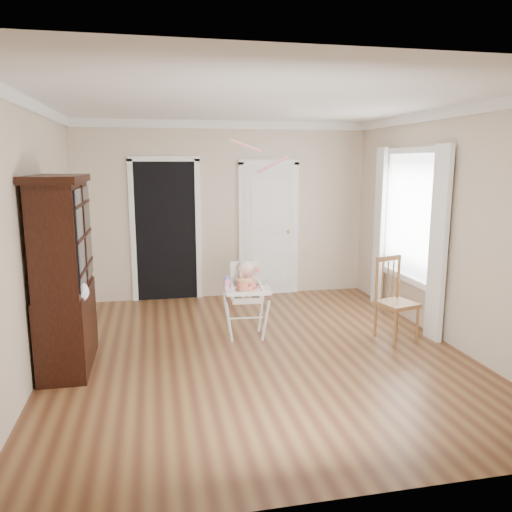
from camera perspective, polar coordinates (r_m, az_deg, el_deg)
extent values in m
plane|color=#56311D|center=(5.66, 0.20, -11.02)|extent=(5.00, 5.00, 0.00)
plane|color=white|center=(5.29, 0.22, 17.29)|extent=(5.00, 5.00, 0.00)
plane|color=beige|center=(7.75, -3.64, 5.18)|extent=(4.50, 0.00, 4.50)
plane|color=beige|center=(5.32, -24.23, 1.72)|extent=(0.00, 5.00, 5.00)
plane|color=beige|center=(6.18, 21.12, 3.07)|extent=(0.00, 5.00, 5.00)
cube|color=black|center=(7.70, -10.25, 2.75)|extent=(0.90, 0.03, 2.10)
cube|color=white|center=(7.70, -13.90, 2.60)|extent=(0.08, 0.05, 2.18)
cube|color=white|center=(7.72, -6.61, 2.87)|extent=(0.08, 0.05, 2.18)
cube|color=white|center=(7.62, -10.53, 10.88)|extent=(1.06, 0.05, 0.08)
cube|color=white|center=(7.90, 1.45, 2.93)|extent=(0.80, 0.05, 2.05)
cube|color=white|center=(7.81, -1.70, 2.84)|extent=(0.08, 0.05, 2.13)
cube|color=white|center=(8.01, 4.51, 3.01)|extent=(0.08, 0.05, 2.13)
sphere|color=gold|center=(7.94, 3.76, 2.77)|extent=(0.06, 0.06, 0.06)
cube|color=white|center=(6.84, 17.40, 4.40)|extent=(0.02, 1.20, 1.60)
cube|color=white|center=(6.80, 17.65, 11.45)|extent=(0.06, 1.36, 0.08)
cube|color=white|center=(6.17, 20.12, 1.24)|extent=(0.08, 0.28, 2.30)
cube|color=white|center=(7.52, 13.89, 3.19)|extent=(0.08, 0.28, 2.30)
cylinder|color=white|center=(5.87, -3.08, -7.66)|extent=(0.11, 0.10, 0.53)
cylinder|color=white|center=(5.92, 1.09, -7.50)|extent=(0.10, 0.11, 0.53)
cylinder|color=white|center=(6.25, -3.35, -6.53)|extent=(0.10, 0.11, 0.53)
cylinder|color=white|center=(6.29, 0.57, -6.39)|extent=(0.11, 0.10, 0.53)
cylinder|color=white|center=(6.03, -1.15, -7.09)|extent=(0.41, 0.05, 0.02)
cube|color=silver|center=(6.01, -1.20, -4.78)|extent=(0.36, 0.35, 0.07)
cube|color=silver|center=(5.96, -2.83, -3.84)|extent=(0.06, 0.30, 0.16)
cube|color=silver|center=(6.00, 0.41, -3.74)|extent=(0.06, 0.30, 0.16)
cube|color=silver|center=(6.10, -1.36, -2.46)|extent=(0.34, 0.08, 0.39)
cube|color=white|center=(5.77, -0.98, -4.02)|extent=(0.53, 0.39, 0.03)
cube|color=white|center=(5.59, -0.78, -4.29)|extent=(0.50, 0.07, 0.04)
ellipsoid|color=beige|center=(6.00, -1.23, -3.43)|extent=(0.22, 0.18, 0.26)
sphere|color=beige|center=(5.95, -1.24, -1.46)|extent=(0.19, 0.19, 0.18)
sphere|color=red|center=(5.93, -1.18, -3.04)|extent=(0.13, 0.13, 0.13)
sphere|color=red|center=(5.88, -1.38, -2.03)|extent=(0.07, 0.07, 0.07)
sphere|color=red|center=(5.90, 0.17, -1.62)|extent=(0.06, 0.06, 0.06)
cylinder|color=silver|center=(5.76, -1.11, -3.88)|extent=(0.27, 0.27, 0.01)
cylinder|color=red|center=(5.74, -1.12, -3.29)|extent=(0.21, 0.21, 0.11)
cylinder|color=#F2E08C|center=(5.71, -0.92, -2.82)|extent=(0.09, 0.09, 0.02)
cylinder|color=#FF9BC9|center=(5.82, -3.36, -3.19)|extent=(0.07, 0.07, 0.11)
cylinder|color=#866ABA|center=(5.81, -3.37, -2.53)|extent=(0.07, 0.07, 0.03)
cone|color=#866ABA|center=(5.80, -3.37, -2.20)|extent=(0.02, 0.02, 0.04)
cube|color=black|center=(5.54, -20.70, -7.70)|extent=(0.46, 1.09, 0.82)
cube|color=black|center=(5.33, -21.38, 2.13)|extent=(0.42, 1.09, 1.09)
cube|color=black|center=(5.03, -19.42, 1.78)|extent=(0.02, 0.47, 0.96)
cube|color=black|center=(5.57, -18.71, 2.63)|extent=(0.02, 0.47, 0.96)
cube|color=black|center=(5.28, -21.80, 8.19)|extent=(0.49, 1.17, 0.07)
ellipsoid|color=white|center=(5.09, -19.55, -3.90)|extent=(0.18, 0.15, 0.20)
cube|color=brown|center=(6.19, 15.82, -5.31)|extent=(0.49, 0.49, 0.05)
cylinder|color=brown|center=(6.02, 15.63, -7.88)|extent=(0.03, 0.03, 0.43)
cylinder|color=brown|center=(6.25, 17.96, -7.32)|extent=(0.03, 0.03, 0.43)
cylinder|color=brown|center=(6.27, 13.49, -7.05)|extent=(0.03, 0.03, 0.43)
cylinder|color=brown|center=(6.49, 15.81, -6.55)|extent=(0.03, 0.03, 0.43)
cylinder|color=brown|center=(6.14, 13.64, -2.67)|extent=(0.03, 0.03, 0.55)
cylinder|color=brown|center=(6.37, 15.98, -2.31)|extent=(0.03, 0.03, 0.55)
cube|color=brown|center=(6.20, 14.94, -0.26)|extent=(0.36, 0.13, 0.06)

